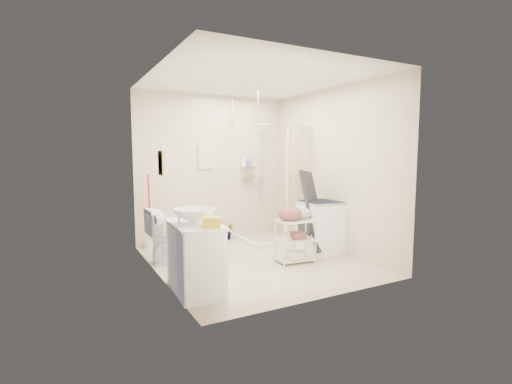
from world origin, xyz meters
TOP-DOWN VIEW (x-y plane):
  - floor at (0.00, 0.00)m, footprint 3.20×3.20m
  - ceiling at (0.00, 0.00)m, footprint 2.80×3.20m
  - wall_back at (0.00, 1.60)m, footprint 2.80×0.04m
  - wall_front at (0.00, -1.60)m, footprint 2.80×0.04m
  - wall_left at (-1.40, 0.00)m, footprint 0.04×3.20m
  - wall_right at (1.40, 0.00)m, footprint 0.04×3.20m
  - vanity at (-1.16, -0.74)m, footprint 0.55×0.93m
  - sink at (-1.16, -0.75)m, footprint 0.60×0.60m
  - counter_basket at (-1.08, -1.07)m, footprint 0.24×0.21m
  - floor_basket at (-1.00, -1.05)m, footprint 0.32×0.28m
  - toilet at (-1.04, 0.52)m, footprint 0.78×0.46m
  - mop at (-1.23, 1.49)m, footprint 0.15×0.15m
  - potted_plant_a at (-0.04, 1.44)m, footprint 0.19×0.19m
  - potted_plant_b at (0.21, 1.40)m, footprint 0.19×0.18m
  - hanging_towel at (-0.15, 1.58)m, footprint 0.28×0.03m
  - towel_ring at (-1.38, -0.20)m, footprint 0.04×0.22m
  - tp_holder at (-1.36, 0.05)m, footprint 0.08×0.12m
  - shower at (0.85, 1.05)m, footprint 1.10×1.10m
  - shampoo_bottle_a at (0.58, 1.54)m, footprint 0.10×0.10m
  - shampoo_bottle_b at (0.69, 1.51)m, footprint 0.07×0.08m
  - washing_machine at (1.14, -0.06)m, footprint 0.58×0.60m
  - laundry_rack at (0.49, -0.32)m, footprint 0.57×0.37m
  - ironing_board at (0.99, -0.08)m, footprint 0.39×0.27m

SIDE VIEW (x-z plane):
  - floor at x=0.00m, z-range 0.00..0.00m
  - floor_basket at x=-1.00m, z-range 0.00..0.14m
  - potted_plant_b at x=0.21m, z-range 0.00..0.29m
  - potted_plant_a at x=-0.04m, z-range 0.00..0.31m
  - laundry_rack at x=0.49m, z-range 0.00..0.74m
  - toilet at x=-1.04m, z-range 0.00..0.79m
  - vanity at x=-1.16m, z-range 0.00..0.79m
  - washing_machine at x=1.14m, z-range 0.00..0.82m
  - mop at x=-1.23m, z-range 0.00..1.23m
  - ironing_board at x=0.99m, z-range 0.00..1.35m
  - tp_holder at x=-1.36m, z-range 0.65..0.79m
  - counter_basket at x=-1.08m, z-range 0.79..0.90m
  - sink at x=-1.16m, z-range 0.79..0.95m
  - shower at x=0.85m, z-range 0.00..2.10m
  - wall_back at x=0.00m, z-range 0.00..2.60m
  - wall_front at x=0.00m, z-range 0.00..2.60m
  - wall_left at x=-1.40m, z-range 0.00..2.60m
  - wall_right at x=1.40m, z-range 0.00..2.60m
  - shampoo_bottle_b at x=0.69m, z-range 1.32..1.48m
  - shampoo_bottle_a at x=0.58m, z-range 1.32..1.57m
  - towel_ring at x=-1.38m, z-range 1.30..1.64m
  - hanging_towel at x=-0.15m, z-range 1.29..1.71m
  - ceiling at x=0.00m, z-range 2.58..2.62m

